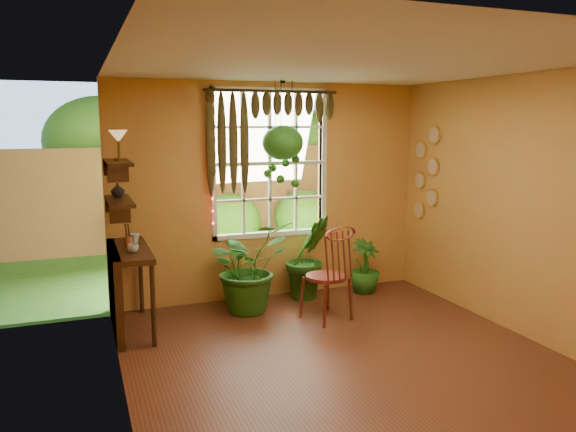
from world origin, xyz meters
The scene contains 23 objects.
floor centered at (0.00, 0.00, 0.00)m, with size 4.50×4.50×0.00m, color #5E2E1A.
ceiling centered at (0.00, 0.00, 2.70)m, with size 4.50×4.50×0.00m, color silver.
wall_back centered at (0.00, 2.25, 1.35)m, with size 4.00×4.00×0.00m, color gold.
wall_left centered at (-2.00, 0.00, 1.35)m, with size 4.50×4.50×0.00m, color gold.
wall_right centered at (2.00, 0.00, 1.35)m, with size 4.50×4.50×0.00m, color gold.
window centered at (0.00, 2.28, 1.70)m, with size 1.52×0.10×1.86m.
valance_vine centered at (-0.08, 2.16, 2.28)m, with size 1.70×0.12×1.10m.
string_lights centered at (-0.76, 2.19, 1.75)m, with size 0.03×0.03×1.54m, color #FF2633, non-canonical shape.
wall_plates centered at (1.98, 1.79, 1.55)m, with size 0.04×0.32×1.10m, color #FFEED0, non-canonical shape.
counter_ledge centered at (-1.91, 1.60, 0.55)m, with size 0.40×1.20×0.90m.
shelf_lower centered at (-1.88, 1.60, 1.40)m, with size 0.25×0.90×0.04m, color #361F0E.
shelf_upper centered at (-1.88, 1.60, 1.80)m, with size 0.25×0.90×0.04m, color #361F0E.
backyard centered at (0.24, 6.87, 1.28)m, with size 14.00×10.00×12.00m.
windsor_chair centered at (0.30, 1.15, 0.36)m, with size 0.58×0.60×1.25m.
potted_plant_left centered at (-0.45, 1.77, 0.54)m, with size 0.97×0.84×1.07m, color #1B5115.
potted_plant_mid centered at (0.40, 1.98, 0.53)m, with size 0.59×0.47×1.07m, color #1B5115.
potted_plant_right centered at (1.18, 1.93, 0.35)m, with size 0.39×0.39×0.70m, color #1B5115.
hanging_basket centered at (0.08, 2.02, 1.93)m, with size 0.50×0.50×1.29m.
cup_a centered at (-1.78, 1.36, 0.94)m, with size 0.11×0.11×0.09m, color silver.
cup_b centered at (-1.72, 1.84, 0.95)m, with size 0.11×0.11×0.10m, color beige.
brush_jar centered at (-1.80, 1.68, 1.02)m, with size 0.09×0.09×0.31m.
shelf_vase centered at (-1.87, 1.84, 1.49)m, with size 0.14×0.14×0.15m, color #B2AD99.
tiffany_lamp centered at (-1.86, 1.54, 2.05)m, with size 0.19×0.19×0.31m.
Camera 1 is at (-2.27, -4.38, 2.19)m, focal length 35.00 mm.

